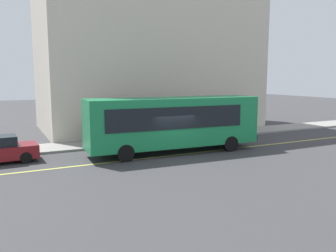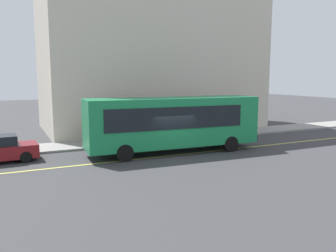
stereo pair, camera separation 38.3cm
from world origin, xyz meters
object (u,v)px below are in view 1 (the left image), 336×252
object	(u,v)px
bus	(174,122)
pedestrian_at_corner	(85,126)
pedestrian_near_storefront	(103,128)
pedestrian_mid_block	(219,120)
traffic_light	(106,110)

from	to	relation	value
bus	pedestrian_at_corner	world-z (taller)	bus
pedestrian_near_storefront	pedestrian_mid_block	world-z (taller)	pedestrian_near_storefront
pedestrian_near_storefront	traffic_light	bearing A→B (deg)	-87.77
pedestrian_at_corner	pedestrian_mid_block	bearing A→B (deg)	-1.34
pedestrian_mid_block	bus	bearing A→B (deg)	-143.00
bus	pedestrian_mid_block	size ratio (longest dim) A/B	7.27
bus	pedestrian_near_storefront	distance (m)	5.67
bus	pedestrian_at_corner	distance (m)	7.14
traffic_light	pedestrian_mid_block	bearing A→B (deg)	9.63
pedestrian_at_corner	pedestrian_near_storefront	distance (m)	1.49
bus	pedestrian_at_corner	xyz separation A→B (m)	(-4.41, 5.57, -0.73)
traffic_light	pedestrian_mid_block	size ratio (longest dim) A/B	2.07
pedestrian_at_corner	pedestrian_mid_block	distance (m)	11.44
bus	traffic_light	bearing A→B (deg)	133.48
bus	pedestrian_at_corner	bearing A→B (deg)	128.38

